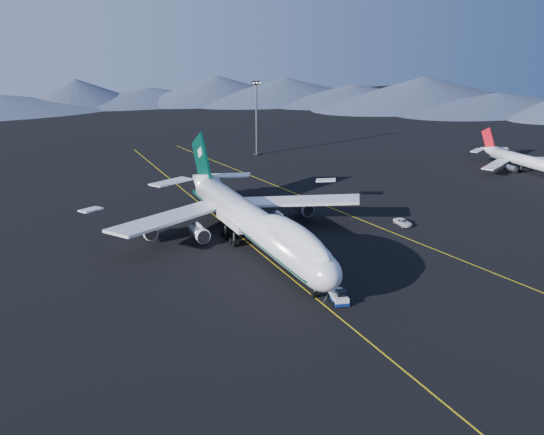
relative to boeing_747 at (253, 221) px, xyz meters
name	(u,v)px	position (x,y,z in m)	size (l,w,h in m)	color
ground	(254,247)	(0.00, -0.03, -5.81)	(500.00, 500.00, 0.00)	black
taxiway_line_main	(254,247)	(0.00, -0.03, -5.80)	(0.25, 220.00, 0.01)	gold
taxiway_line_side	(349,215)	(30.00, 9.97, -5.80)	(0.25, 200.00, 0.01)	gold
boeing_747	(253,221)	(0.00, 0.00, 0.00)	(59.62, 72.43, 19.37)	silver
pushback_tug	(339,297)	(3.00, -29.53, -5.13)	(3.84, 5.46, 2.16)	silver
second_jet	(527,161)	(103.29, 23.47, -2.38)	(35.29, 39.87, 11.35)	silver
service_van	(403,222)	(37.29, -1.67, -5.09)	(2.41, 5.22, 1.45)	silver
floodlight_mast	(256,118)	(37.18, 82.43, 7.12)	(3.16, 2.37, 25.54)	black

